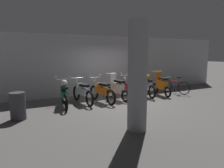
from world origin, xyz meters
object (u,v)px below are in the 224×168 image
object	(u,v)px
motorbike_slot_4	(132,87)
support_pillar	(138,77)
motorbike_slot_0	(64,93)
motorbike_slot_6	(161,85)
motorbike_slot_3	(117,88)
bicycle	(175,86)
motorbike_slot_2	(102,91)
motorbike_slot_1	(82,92)
motorbike_slot_5	(146,85)
trash_bin	(18,106)

from	to	relation	value
motorbike_slot_4	support_pillar	size ratio (longest dim) A/B	0.66
motorbike_slot_0	motorbike_slot_6	world-z (taller)	motorbike_slot_6
motorbike_slot_3	motorbike_slot_0	bearing A→B (deg)	-176.90
motorbike_slot_6	bicycle	bearing A→B (deg)	2.43
motorbike_slot_2	motorbike_slot_6	distance (m)	3.25
motorbike_slot_2	motorbike_slot_3	size ratio (longest dim) A/B	1.16
motorbike_slot_1	motorbike_slot_2	world-z (taller)	motorbike_slot_2
motorbike_slot_1	motorbike_slot_3	bearing A→B (deg)	-1.50
motorbike_slot_0	bicycle	xyz separation A→B (m)	(5.82, 0.03, -0.17)
motorbike_slot_0	motorbike_slot_3	distance (m)	2.43
motorbike_slot_6	bicycle	world-z (taller)	motorbike_slot_6
motorbike_slot_2	motorbike_slot_3	distance (m)	0.82
motorbike_slot_1	motorbike_slot_5	bearing A→B (deg)	-0.21
motorbike_slot_0	motorbike_slot_6	distance (m)	4.86
motorbike_slot_1	bicycle	size ratio (longest dim) A/B	1.15
motorbike_slot_0	support_pillar	size ratio (longest dim) A/B	0.66
motorbike_slot_2	trash_bin	xyz separation A→B (m)	(-3.32, -0.92, -0.06)
support_pillar	motorbike_slot_2	bearing A→B (deg)	82.09
motorbike_slot_2	motorbike_slot_5	distance (m)	2.44
motorbike_slot_1	motorbike_slot_4	size ratio (longest dim) A/B	1.00
motorbike_slot_4	bicycle	distance (m)	2.59
motorbike_slot_1	motorbike_slot_2	size ratio (longest dim) A/B	1.00
motorbike_slot_4	motorbike_slot_5	size ratio (longest dim) A/B	1.01
motorbike_slot_1	trash_bin	distance (m)	2.75
motorbike_slot_6	support_pillar	distance (m)	5.12
support_pillar	bicycle	bearing A→B (deg)	36.22
motorbike_slot_1	trash_bin	size ratio (longest dim) A/B	2.23
motorbike_slot_2	bicycle	size ratio (longest dim) A/B	1.14
motorbike_slot_0	motorbike_slot_6	bearing A→B (deg)	-0.10
motorbike_slot_5	motorbike_slot_1	bearing A→B (deg)	179.79
motorbike_slot_6	motorbike_slot_0	bearing A→B (deg)	179.90
motorbike_slot_1	motorbike_slot_3	xyz separation A→B (m)	(1.62, -0.04, 0.03)
motorbike_slot_4	motorbike_slot_5	xyz separation A→B (m)	(0.81, 0.05, 0.00)
motorbike_slot_4	support_pillar	world-z (taller)	support_pillar
motorbike_slot_3	support_pillar	xyz separation A→B (m)	(-1.28, -3.53, 0.95)
motorbike_slot_4	motorbike_slot_6	distance (m)	1.63
motorbike_slot_5	motorbike_slot_6	distance (m)	0.83
motorbike_slot_0	motorbike_slot_1	size ratio (longest dim) A/B	1.00
motorbike_slot_4	trash_bin	bearing A→B (deg)	-168.05
motorbike_slot_3	motorbike_slot_5	distance (m)	1.63
bicycle	motorbike_slot_3	bearing A→B (deg)	178.34
motorbike_slot_1	motorbike_slot_5	distance (m)	3.24
motorbike_slot_3	motorbike_slot_5	size ratio (longest dim) A/B	0.87
motorbike_slot_2	motorbike_slot_4	size ratio (longest dim) A/B	0.99
motorbike_slot_0	support_pillar	xyz separation A→B (m)	(1.14, -3.39, 0.95)
motorbike_slot_5	bicycle	xyz separation A→B (m)	(1.77, -0.13, -0.17)
motorbike_slot_1	motorbike_slot_3	world-z (taller)	motorbike_slot_3
motorbike_slot_6	trash_bin	distance (m)	6.64
motorbike_slot_0	trash_bin	size ratio (longest dim) A/B	2.22
motorbike_slot_0	motorbike_slot_4	xyz separation A→B (m)	(3.24, 0.12, 0.00)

